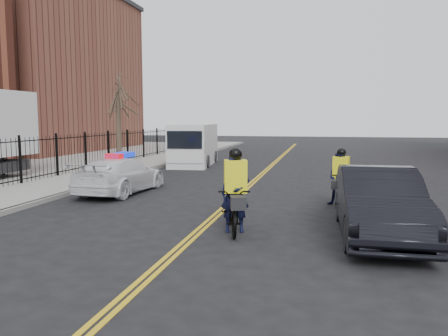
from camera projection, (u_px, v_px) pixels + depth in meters
ground at (211, 220)px, 11.90m from camera, size 120.00×120.00×0.00m
center_line_left at (254, 180)px, 19.67m from camera, size 0.10×60.00×0.01m
center_line_right at (257, 180)px, 19.64m from camera, size 0.10×60.00×0.01m
sidewalk at (103, 174)px, 21.28m from camera, size 3.00×60.00×0.15m
curb at (132, 175)px, 20.95m from camera, size 0.20×60.00×0.15m
iron_fence at (75, 155)px, 21.51m from camera, size 0.12×28.00×2.00m
warehouse_far at (30, 72)px, 39.41m from camera, size 14.00×18.00×14.00m
street_tree at (118, 104)px, 22.86m from camera, size 3.20×3.20×4.80m
police_cruiser at (121, 175)px, 16.22m from camera, size 2.11×4.67×1.49m
dark_sedan at (378, 203)px, 10.08m from camera, size 1.84×4.93×1.61m
cargo_van at (194, 145)px, 26.14m from camera, size 2.74×6.00×2.43m
cyclist_near at (235, 203)px, 10.58m from camera, size 1.28×2.22×2.06m
cyclist_far at (340, 183)px, 13.78m from camera, size 0.93×1.89×1.84m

